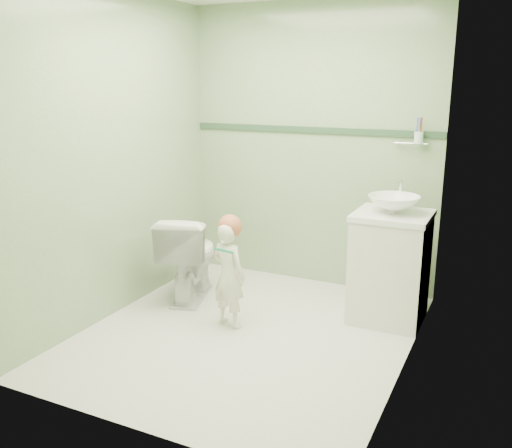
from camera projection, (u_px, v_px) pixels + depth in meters
The scene contains 12 objects.
ground at pixel (247, 334), 3.98m from camera, with size 2.50×2.50×0.00m, color beige.
room_shell at pixel (246, 168), 3.67m from camera, with size 2.50×2.54×2.40m.
trim_stripe at pixel (312, 130), 4.72m from camera, with size 2.20×0.02×0.05m, color #2D4B32.
vanity at pixel (390, 269), 4.13m from camera, with size 0.52×0.50×0.80m, color silver.
counter at pixel (393, 215), 4.03m from camera, with size 0.54×0.52×0.04m, color white.
basin at pixel (394, 204), 4.01m from camera, with size 0.37×0.37×0.13m, color white.
faucet at pixel (400, 189), 4.15m from camera, with size 0.03×0.13×0.18m.
cup_holder at pixel (418, 137), 4.30m from camera, with size 0.26×0.07×0.21m.
toilet at pixel (190, 256), 4.57m from camera, with size 0.40×0.70×0.71m, color white.
toddler at pixel (229, 275), 4.03m from camera, with size 0.29×0.19×0.79m, color beige.
hair_cap at pixel (230, 227), 3.96m from camera, with size 0.17×0.17×0.17m, color #B25D3D.
teal_toothbrush at pixel (224, 250), 3.83m from camera, with size 0.11×0.14×0.08m.
Camera 1 is at (1.64, -3.26, 1.77)m, focal length 39.03 mm.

